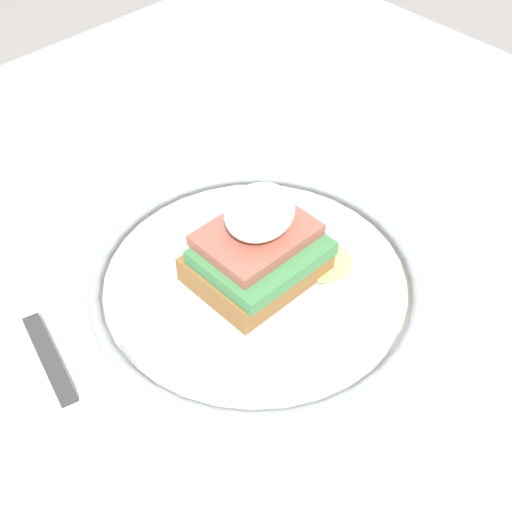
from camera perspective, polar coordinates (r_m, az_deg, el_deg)
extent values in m
cube|color=beige|center=(0.55, -1.00, -4.89)|extent=(0.95, 0.88, 0.03)
cylinder|color=beige|center=(1.21, 1.23, 4.17)|extent=(0.06, 0.06, 0.71)
cylinder|color=silver|center=(0.55, 0.00, -2.21)|extent=(0.23, 0.23, 0.01)
torus|color=gray|center=(0.55, 0.00, -1.85)|extent=(0.26, 0.26, 0.01)
cube|color=brown|center=(0.53, 0.00, -0.70)|extent=(0.09, 0.08, 0.02)
cube|color=#38703D|center=(0.52, 0.12, 0.50)|extent=(0.09, 0.07, 0.01)
cube|color=brown|center=(0.52, 0.04, 1.70)|extent=(0.08, 0.06, 0.01)
ellipsoid|color=white|center=(0.50, 0.29, 3.51)|extent=(0.05, 0.05, 0.04)
cylinder|color=#EAD166|center=(0.55, 5.52, -0.43)|extent=(0.04, 0.04, 0.00)
cube|color=silver|center=(0.65, 9.23, 5.73)|extent=(0.02, 0.12, 0.00)
cube|color=silver|center=(0.62, 14.49, 2.04)|extent=(0.02, 0.04, 0.00)
cube|color=#2D2D2D|center=(0.53, -16.19, -7.91)|extent=(0.03, 0.09, 0.01)
cube|color=silver|center=(0.48, -12.66, -15.66)|extent=(0.04, 0.11, 0.00)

